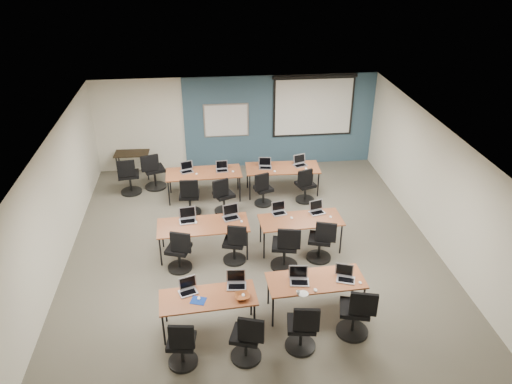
{
  "coord_description": "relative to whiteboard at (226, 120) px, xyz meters",
  "views": [
    {
      "loc": [
        -0.94,
        -9.02,
        6.34
      ],
      "look_at": [
        0.1,
        0.4,
        1.26
      ],
      "focal_mm": 35.0,
      "sensor_mm": 36.0,
      "label": 1
    }
  ],
  "objects": [
    {
      "name": "coffee_cup",
      "position": [
        0.82,
        -6.85,
        -0.68
      ],
      "size": [
        0.06,
        0.06,
        0.05
      ],
      "primitive_type": "imported",
      "rotation": [
        0.0,
        0.0,
        -0.22
      ],
      "color": "white",
      "rests_on": "snack_plate"
    },
    {
      "name": "training_table_back_right",
      "position": [
        1.36,
        -1.76,
        -0.76
      ],
      "size": [
        1.92,
        0.8,
        0.73
      ],
      "rotation": [
        0.0,
        0.0,
        -0.04
      ],
      "color": "brown",
      "rests_on": "floor"
    },
    {
      "name": "task_chair_4",
      "position": [
        -1.27,
        -4.93,
        -1.04
      ],
      "size": [
        0.53,
        0.52,
        1.0
      ],
      "rotation": [
        0.0,
        0.0,
        -0.32
      ],
      "color": "black",
      "rests_on": "floor"
    },
    {
      "name": "mouse_8",
      "position": [
        -0.89,
        -1.92,
        -0.71
      ],
      "size": [
        0.07,
        0.1,
        0.03
      ],
      "primitive_type": "ellipsoid",
      "rotation": [
        0.0,
        0.0,
        -0.09
      ],
      "color": "white",
      "rests_on": "training_table_back_left"
    },
    {
      "name": "training_table_mid_left",
      "position": [
        -0.77,
        -4.38,
        -0.76
      ],
      "size": [
        1.94,
        0.81,
        0.73
      ],
      "rotation": [
        0.0,
        0.0,
        0.04
      ],
      "color": "#9B6535",
      "rests_on": "floor"
    },
    {
      "name": "task_chair_0",
      "position": [
        -1.17,
        -7.52,
        -1.05
      ],
      "size": [
        0.49,
        0.49,
        0.98
      ],
      "rotation": [
        0.0,
        0.0,
        -0.14
      ],
      "color": "black",
      "rests_on": "floor"
    },
    {
      "name": "laptop_1",
      "position": [
        -0.22,
        -6.47,
        -0.66
      ],
      "size": [
        0.34,
        0.29,
        0.26
      ],
      "rotation": [
        0.0,
        0.0,
        -0.09
      ],
      "color": "#A6A6AA",
      "rests_on": "training_table_front_left"
    },
    {
      "name": "task_chair_10",
      "position": [
        0.76,
        -2.41,
        -1.06
      ],
      "size": [
        0.48,
        0.46,
        0.95
      ],
      "rotation": [
        0.0,
        0.0,
        0.34
      ],
      "color": "black",
      "rests_on": "floor"
    },
    {
      "name": "laptop_7",
      "position": [
        1.75,
        -4.13,
        -0.66
      ],
      "size": [
        0.32,
        0.27,
        0.25
      ],
      "rotation": [
        0.0,
        0.0,
        0.28
      ],
      "color": "#B3B3B6",
      "rests_on": "training_table_mid_right"
    },
    {
      "name": "laptop_2",
      "position": [
        0.9,
        -6.48,
        -0.66
      ],
      "size": [
        0.34,
        0.29,
        0.26
      ],
      "rotation": [
        0.0,
        0.0,
        -0.14
      ],
      "color": "silver",
      "rests_on": "training_table_front_right"
    },
    {
      "name": "task_chair_2",
      "position": [
        0.8,
        -7.38,
        -1.03
      ],
      "size": [
        0.53,
        0.53,
        1.01
      ],
      "rotation": [
        0.0,
        0.0,
        -0.14
      ],
      "color": "black",
      "rests_on": "floor"
    },
    {
      "name": "laptop_8",
      "position": [
        -1.14,
        -1.71,
        -0.66
      ],
      "size": [
        0.32,
        0.27,
        0.24
      ],
      "rotation": [
        0.0,
        0.0,
        0.32
      ],
      "color": "#BDBDBD",
      "rests_on": "training_table_back_left"
    },
    {
      "name": "laptop_5",
      "position": [
        -0.16,
        -4.14,
        -0.65
      ],
      "size": [
        0.35,
        0.3,
        0.26
      ],
      "rotation": [
        0.0,
        0.0,
        0.26
      ],
      "color": "#BBBBC1",
      "rests_on": "training_table_mid_left"
    },
    {
      "name": "training_table_front_right",
      "position": [
        1.21,
        -6.48,
        -0.77
      ],
      "size": [
        1.75,
        0.73,
        0.73
      ],
      "rotation": [
        0.0,
        0.0,
        0.05
      ],
      "color": "#A16E38",
      "rests_on": "floor"
    },
    {
      "name": "laptop_0",
      "position": [
        -1.06,
        -6.54,
        -0.66
      ],
      "size": [
        0.31,
        0.26,
        0.24
      ],
      "rotation": [
        0.0,
        0.0,
        0.33
      ],
      "color": "silver",
      "rests_on": "training_table_front_left"
    },
    {
      "name": "laptop_11",
      "position": [
        1.84,
        -1.65,
        -0.66
      ],
      "size": [
        0.34,
        0.29,
        0.26
      ],
      "rotation": [
        0.0,
        0.0,
        0.33
      ],
      "color": "#B8B8B8",
      "rests_on": "training_table_back_right"
    },
    {
      "name": "laptop_4",
      "position": [
        -1.09,
        -4.17,
        -0.65
      ],
      "size": [
        0.36,
        0.3,
        0.27
      ],
      "rotation": [
        0.0,
        0.0,
        0.13
      ],
      "color": "#ACACAC",
      "rests_on": "training_table_mid_left"
    },
    {
      "name": "whiteboard",
      "position": [
        0.0,
        0.0,
        0.0
      ],
      "size": [
        1.28,
        0.03,
        0.98
      ],
      "color": "#B6B7B8",
      "rests_on": "wall_back"
    },
    {
      "name": "task_chair_1",
      "position": [
        -0.13,
        -7.51,
        -1.04
      ],
      "size": [
        0.53,
        0.52,
        1.0
      ],
      "rotation": [
        0.0,
        0.0,
        -0.31
      ],
      "color": "black",
      "rests_on": "floor"
    },
    {
      "name": "mouse_1",
      "position": [
        -0.12,
        -6.76,
        -0.71
      ],
      "size": [
        0.08,
        0.1,
        0.03
      ],
      "primitive_type": "ellipsoid",
      "rotation": [
        0.0,
        0.0,
        -0.22
      ],
      "color": "white",
      "rests_on": "training_table_front_left"
    },
    {
      "name": "floor",
      "position": [
        0.3,
        -4.43,
        -1.45
      ],
      "size": [
        8.0,
        9.0,
        0.02
      ],
      "primitive_type": "cube",
      "color": "#6B6354",
      "rests_on": "ground"
    },
    {
      "name": "laptop_6",
      "position": [
        0.91,
        -4.06,
        -0.66
      ],
      "size": [
        0.31,
        0.26,
        0.24
      ],
      "rotation": [
        0.0,
        0.0,
        0.21
      ],
      "color": "#AAAAB6",
      "rests_on": "training_table_mid_right"
    },
    {
      "name": "spare_chair_a",
      "position": [
        -2.05,
        -1.16,
        -1.01
      ],
      "size": [
        0.6,
        0.58,
        1.05
      ],
      "rotation": [
        0.0,
        0.0,
        0.3
      ],
      "color": "black",
      "rests_on": "floor"
    },
    {
      "name": "wall_back",
      "position": [
        0.3,
        0.07,
        -0.1
      ],
      "size": [
        8.0,
        0.04,
        2.7
      ],
      "primitive_type": "cube",
      "color": "beige",
      "rests_on": "ground"
    },
    {
      "name": "ceiling",
      "position": [
        0.3,
        -4.43,
        1.25
      ],
      "size": [
        8.0,
        9.0,
        0.02
      ],
      "primitive_type": "cube",
      "color": "white",
      "rests_on": "ground"
    },
    {
      "name": "laptop_10",
      "position": [
        0.91,
        -1.71,
        -0.66
      ],
      "size": [
        0.33,
        0.28,
        0.25
      ],
      "rotation": [
        0.0,
        0.0,
        -0.15
      ],
      "color": "silver",
      "rests_on": "training_table_back_right"
    },
    {
      "name": "task_chair_5",
      "position": [
        -0.12,
        -4.78,
        -1.05
      ],
      "size": [
        0.49,
        0.49,
        0.97
      ],
      "rotation": [
        0.0,
        0.0,
        -0.26
      ],
      "color": "black",
      "rests_on": "floor"
    },
    {
      "name": "blue_accent_panel",
      "position": [
        1.55,
        0.04,
        -0.1
      ],
      "size": [
        5.5,
        0.04,
        2.7
      ],
      "primitive_type": "cube",
      "color": "#3D5977",
      "rests_on": "wall_back"
    },
    {
      "name": "task_chair_9",
      "position": [
        -0.26,
        -2.68,
        -1.05
      ],
      "size": [
        0.53,
        0.5,
        0.98
      ],
      "rotation": [
        0.0,
        0.0,
        0.4
      ],
      "color": "black",
      "rests_on": "floor"
    },
    {
      "name": "spare_chair_b",
      "position": [
        -2.67,
        -1.39,
        -1.02
      ],
      "size": [
        0.56,
        0.56,
        1.04
      ],
      "rotation": [
        0.0,
        0.0,
        0.1
      ],
      "color": "black",
      "rests_on": "floor"
    },
    {
      "name": "wall_front",
      "position": [
        0.3,
        -8.93,
        -0.1
      ],
      "size": [
        8.0,
        0.04,
        2.7
      ],
      "primitive_type": "cube",
      "color": "beige",
      "rests_on": "ground"
    },
    {
      "name": "task_chair_3",
      "position": [
        1.78,
        -7.14,
        -1.02
      ],
      "size": [
        0.57,
        0.57,
        1.04
      ],
      "rotation": [
        0.0,
        0.0,
        -0.26
      ],
      "color": "black",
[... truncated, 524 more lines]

